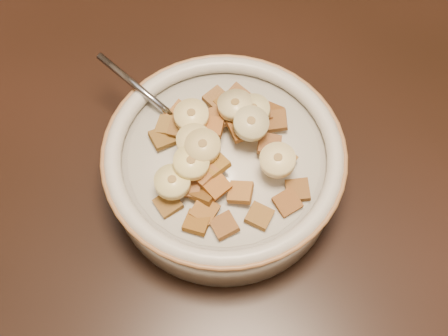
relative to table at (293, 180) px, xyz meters
The scene contains 45 objects.
table is the anchor object (origin of this frame).
cereal_bowl 0.08m from the table, 140.35° to the right, with size 0.21×0.21×0.05m, color #B6AF9B.
milk 0.10m from the table, 140.35° to the right, with size 0.17×0.17×0.00m, color beige.
spoon 0.12m from the table, 155.85° to the right, with size 0.04×0.05×0.01m, color gray.
cereal_square_0 0.09m from the table, 135.67° to the right, with size 0.02×0.02×0.01m, color brown.
cereal_square_1 0.14m from the table, 110.51° to the right, with size 0.02×0.02×0.01m, color brown.
cereal_square_2 0.09m from the table, 68.33° to the right, with size 0.02×0.02×0.01m, color brown.
cereal_square_3 0.09m from the table, 168.58° to the left, with size 0.02×0.02×0.01m, color brown.
cereal_square_4 0.11m from the table, 154.13° to the right, with size 0.02×0.02×0.01m, color #97501C.
cereal_square_5 0.13m from the table, 160.08° to the right, with size 0.02×0.02×0.01m, color brown.
cereal_square_6 0.15m from the table, 157.65° to the right, with size 0.02×0.02×0.01m, color brown.
cereal_square_7 0.09m from the table, 160.40° to the left, with size 0.02×0.02×0.01m, color brown.
cereal_square_8 0.09m from the table, 102.00° to the right, with size 0.02×0.02×0.01m, color olive.
cereal_square_9 0.11m from the table, 168.97° to the left, with size 0.02×0.02×0.01m, color brown.
cereal_square_10 0.13m from the table, 118.25° to the right, with size 0.02×0.02×0.01m, color #985019.
cereal_square_11 0.14m from the table, 156.08° to the right, with size 0.02×0.02×0.01m, color brown.
cereal_square_12 0.14m from the table, 164.86° to the right, with size 0.02×0.02×0.01m, color olive.
cereal_square_13 0.13m from the table, 119.18° to the right, with size 0.02×0.02×0.01m, color brown.
cereal_square_14 0.13m from the table, 127.15° to the right, with size 0.02×0.02×0.01m, color brown.
cereal_square_15 0.13m from the table, 155.94° to the right, with size 0.02×0.02×0.01m, color brown.
cereal_square_16 0.15m from the table, 123.56° to the right, with size 0.02×0.02×0.01m, color brown.
cereal_square_17 0.12m from the table, 155.94° to the right, with size 0.02×0.02×0.01m, color brown.
cereal_square_18 0.14m from the table, 125.46° to the right, with size 0.02×0.02×0.01m, color brown.
cereal_square_19 0.10m from the table, 75.69° to the right, with size 0.02×0.02×0.01m, color #945022.
cereal_square_20 0.09m from the table, behind, with size 0.02×0.02×0.01m, color brown.
cereal_square_21 0.11m from the table, 89.67° to the right, with size 0.02×0.02×0.01m, color brown.
cereal_square_22 0.14m from the table, 164.07° to the right, with size 0.02×0.02×0.01m, color brown.
cereal_square_23 0.11m from the table, 107.20° to the right, with size 0.02×0.02×0.01m, color #985B26.
cereal_square_24 0.15m from the table, 152.25° to the right, with size 0.02×0.02×0.01m, color brown.
cereal_square_25 0.12m from the table, behind, with size 0.02×0.02×0.01m, color brown.
cereal_square_26 0.11m from the table, behind, with size 0.02×0.02×0.01m, color brown.
cereal_square_27 0.12m from the table, 129.19° to the right, with size 0.02×0.02×0.01m, color #9E651B.
cereal_square_28 0.12m from the table, 164.26° to the right, with size 0.02×0.02×0.01m, color brown.
cereal_square_29 0.13m from the table, 101.35° to the right, with size 0.02×0.02×0.01m, color brown.
cereal_square_30 0.13m from the table, 160.29° to the right, with size 0.02×0.02×0.01m, color brown.
cereal_square_31 0.14m from the table, 112.60° to the right, with size 0.02×0.02×0.01m, color brown.
banana_slice_0 0.11m from the table, behind, with size 0.03×0.03×0.01m, color beige.
banana_slice_1 0.15m from the table, 127.73° to the right, with size 0.03×0.03×0.01m, color #CFBE6F.
banana_slice_2 0.11m from the table, 152.67° to the right, with size 0.03×0.03×0.01m, color beige.
banana_slice_3 0.14m from the table, 138.63° to the right, with size 0.03×0.03×0.01m, color #DEBD72.
banana_slice_4 0.14m from the table, 159.21° to the right, with size 0.03×0.03×0.01m, color #FFDD98.
banana_slice_5 0.11m from the table, 99.31° to the right, with size 0.03×0.03×0.01m, color beige.
banana_slice_6 0.14m from the table, 143.29° to the right, with size 0.03×0.03×0.01m, color #EFCF80.
banana_slice_7 0.14m from the table, 131.69° to the right, with size 0.03×0.03×0.01m, color #EFD075.
banana_slice_8 0.12m from the table, behind, with size 0.03×0.03×0.01m, color #CAB97A.
Camera 1 is at (0.08, -0.29, 1.29)m, focal length 50.00 mm.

